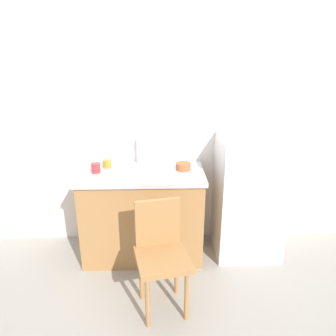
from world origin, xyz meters
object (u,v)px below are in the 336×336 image
at_px(chair, 161,252).
at_px(refrigerator, 248,197).
at_px(cup_orange, 107,164).
at_px(terracotta_bowl, 183,166).
at_px(cup_red, 96,168).

bearing_deg(chair, refrigerator, 28.82).
xyz_separation_m(chair, cup_orange, (-0.51, 0.85, 0.43)).
xyz_separation_m(chair, terracotta_bowl, (0.22, 0.76, 0.43)).
bearing_deg(cup_orange, chair, -58.77).
bearing_deg(terracotta_bowl, refrigerator, -1.47).
relative_size(terracotta_bowl, cup_red, 1.56).
bearing_deg(refrigerator, cup_orange, 175.67).
bearing_deg(cup_orange, terracotta_bowl, -6.83).
height_order(chair, cup_orange, cup_orange).
bearing_deg(cup_orange, refrigerator, -4.33).
xyz_separation_m(refrigerator, cup_red, (-1.47, -0.03, 0.34)).
bearing_deg(chair, cup_orange, 109.68).
bearing_deg(chair, cup_red, 118.48).
xyz_separation_m(refrigerator, cup_orange, (-1.39, 0.11, 0.33)).
xyz_separation_m(terracotta_bowl, cup_red, (-0.82, -0.05, 0.01)).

